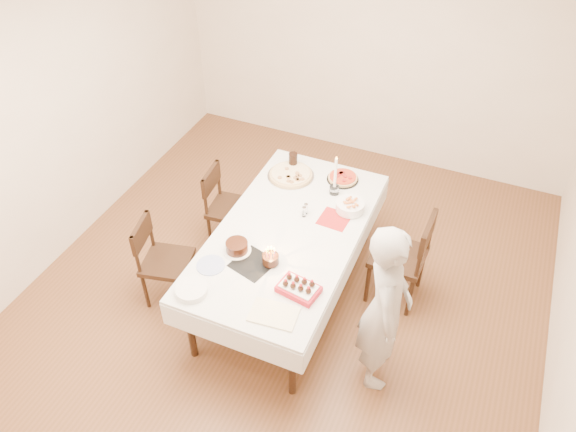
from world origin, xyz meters
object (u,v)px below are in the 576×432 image
at_px(pizza_pepperoni, 343,178).
at_px(pasta_bowl, 350,206).
at_px(chair_left_dessert, 167,262).
at_px(birthday_cake, 270,256).
at_px(dining_table, 288,263).
at_px(chair_left_savory, 231,208).
at_px(person, 385,308).
at_px(cola_glass, 293,160).
at_px(pizza_white, 291,175).
at_px(layer_cake, 237,247).
at_px(strawberry_box, 299,288).
at_px(taper_candle, 335,175).
at_px(chair_right_savory, 398,256).

height_order(pizza_pepperoni, pasta_bowl, pasta_bowl).
height_order(chair_left_dessert, birthday_cake, birthday_cake).
height_order(dining_table, chair_left_savory, chair_left_savory).
height_order(person, pizza_pepperoni, person).
distance_m(pasta_bowl, cola_glass, 0.81).
height_order(chair_left_savory, birthday_cake, birthday_cake).
distance_m(dining_table, pizza_white, 0.86).
bearing_deg(layer_cake, pasta_bowl, 51.22).
height_order(layer_cake, strawberry_box, layer_cake).
height_order(pizza_white, pizza_pepperoni, same).
xyz_separation_m(dining_table, pizza_pepperoni, (0.19, 0.85, 0.40)).
xyz_separation_m(pasta_bowl, layer_cake, (-0.67, -0.84, -0.00)).
xyz_separation_m(cola_glass, birthday_cake, (0.33, -1.25, 0.00)).
bearing_deg(pizza_white, birthday_cake, -74.93).
bearing_deg(pizza_pepperoni, layer_cake, -111.04).
xyz_separation_m(pizza_white, pasta_bowl, (0.66, -0.25, 0.03)).
height_order(pizza_pepperoni, cola_glass, cola_glass).
bearing_deg(pasta_bowl, layer_cake, -128.78).
xyz_separation_m(taper_candle, strawberry_box, (0.15, -1.21, -0.17)).
bearing_deg(pasta_bowl, birthday_cake, -113.28).
distance_m(chair_left_dessert, pizza_white, 1.39).
bearing_deg(layer_cake, chair_right_savory, 32.06).
xyz_separation_m(dining_table, strawberry_box, (0.33, -0.58, 0.41)).
xyz_separation_m(dining_table, pasta_bowl, (0.39, 0.46, 0.42)).
height_order(chair_left_savory, cola_glass, cola_glass).
bearing_deg(layer_cake, dining_table, 52.82).
bearing_deg(person, pizza_white, 32.00).
bearing_deg(dining_table, person, -26.54).
xyz_separation_m(taper_candle, layer_cake, (-0.47, -1.01, -0.16)).
relative_size(chair_left_savory, pizza_pepperoni, 2.89).
xyz_separation_m(chair_left_savory, pizza_pepperoni, (0.96, 0.45, 0.35)).
bearing_deg(strawberry_box, pizza_white, 115.40).
height_order(pizza_white, birthday_cake, birthday_cake).
bearing_deg(pizza_pepperoni, chair_left_savory, -154.93).
distance_m(pizza_pepperoni, pasta_bowl, 0.44).
xyz_separation_m(chair_left_savory, cola_glass, (0.46, 0.45, 0.40)).
xyz_separation_m(chair_left_savory, birthday_cake, (0.79, -0.80, 0.41)).
xyz_separation_m(dining_table, birthday_cake, (0.02, -0.39, 0.46)).
bearing_deg(taper_candle, pasta_bowl, -39.79).
height_order(person, layer_cake, person).
relative_size(dining_table, chair_left_savory, 2.51).
bearing_deg(strawberry_box, person, 7.89).
xyz_separation_m(pasta_bowl, birthday_cake, (-0.37, -0.85, 0.03)).
relative_size(pizza_pepperoni, pasta_bowl, 1.19).
distance_m(chair_left_savory, taper_candle, 1.11).
bearing_deg(birthday_cake, pizza_white, 105.07).
height_order(pasta_bowl, birthday_cake, birthday_cake).
bearing_deg(person, pizza_pepperoni, 16.12).
relative_size(chair_right_savory, chair_left_savory, 1.12).
distance_m(pizza_white, birthday_cake, 1.14).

